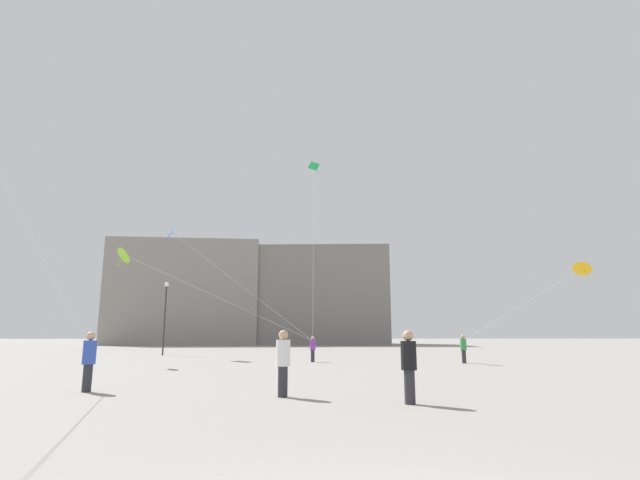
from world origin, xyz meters
name	(u,v)px	position (x,y,z in m)	size (l,w,h in m)	color
person_in_purple	(313,348)	(-0.14, 26.96, 0.86)	(0.34, 0.34, 1.57)	#2D2D33
person_in_black	(409,363)	(1.98, 8.75, 1.01)	(0.40, 0.40, 1.85)	#2D2D33
person_in_white	(283,360)	(-1.32, 10.25, 1.02)	(0.41, 0.41, 1.86)	#2D2D33
person_in_green	(463,347)	(8.87, 25.40, 0.92)	(0.37, 0.37, 1.68)	#2D2D33
person_in_blue	(89,359)	(-7.37, 11.65, 1.00)	(0.40, 0.40, 1.82)	#2D2D33
kite_cobalt_delta	(173,234)	(-10.86, 33.07, 9.33)	(11.45, 7.11, 8.69)	blue
kite_emerald_delta	(314,173)	(0.05, 32.10, 14.05)	(0.98, 5.91, 13.64)	green
kite_amber_diamond	(581,269)	(15.20, 23.09, 5.40)	(7.03, 2.96, 4.55)	yellow
kite_lime_diamond	(126,256)	(-11.20, 24.63, 6.25)	(11.82, 3.00, 5.49)	#8CD12D
building_left_hall	(186,293)	(-19.00, 72.12, 7.85)	(22.94, 11.10, 15.71)	gray
building_centre_hall	(302,297)	(-1.00, 75.31, 7.48)	(28.19, 16.21, 14.96)	gray
lamppost_east	(165,307)	(-12.03, 36.36, 3.86)	(0.36, 0.36, 5.89)	#2D2D30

